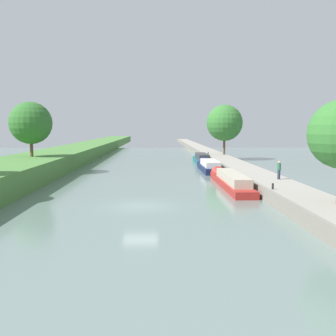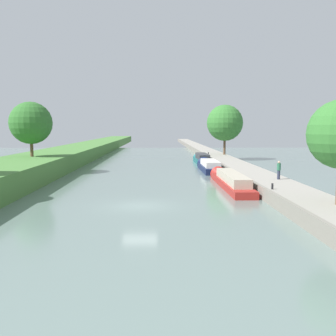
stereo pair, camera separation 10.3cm
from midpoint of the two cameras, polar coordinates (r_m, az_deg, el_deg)
ground_plane at (r=27.63m, az=-4.28°, el=-5.70°), size 160.00×160.00×0.00m
right_towpath at (r=29.35m, az=18.88°, el=-4.34°), size 3.69×260.00×0.98m
stone_quay at (r=28.71m, az=15.19°, el=-4.40°), size 0.25×260.00×1.03m
narrowboat_red at (r=37.17m, az=9.17°, el=-1.83°), size 1.89×14.38×2.00m
narrowboat_navy at (r=50.56m, az=6.04°, el=0.29°), size 2.17×10.60×2.11m
narrowboat_teal at (r=60.87m, az=4.96°, el=1.33°), size 1.92×10.50×2.12m
tree_rightbank_midnear at (r=66.78m, az=8.41°, el=6.69°), size 6.22×6.22×8.58m
tree_leftbank_upstream at (r=48.55m, az=-19.93°, el=6.35°), size 5.04×5.04×6.55m
person_walking at (r=35.70m, az=16.20°, el=-0.24°), size 0.34×0.34×1.66m
mooring_bollard_near at (r=29.90m, az=15.31°, el=-2.65°), size 0.16×0.16×0.45m
mooring_bollard_far at (r=65.74m, az=5.98°, el=2.17°), size 0.16×0.16×0.45m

